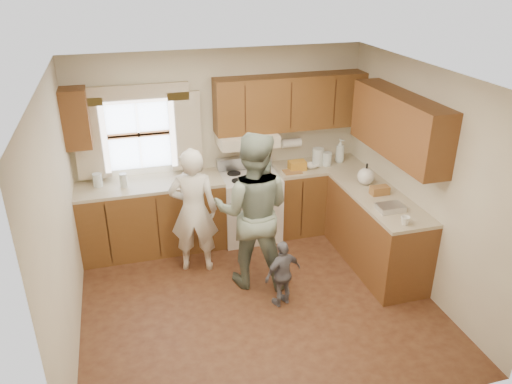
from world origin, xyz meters
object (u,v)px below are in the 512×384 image
object	(u,v)px
stove	(249,205)
child	(283,273)
woman_left	(194,211)
woman_right	(253,211)

from	to	relation	value
stove	child	xyz separation A→B (m)	(-0.05, -1.56, -0.07)
stove	woman_left	xyz separation A→B (m)	(-0.84, -0.59, 0.32)
woman_left	child	distance (m)	1.32
stove	child	size ratio (longest dim) A/B	1.36
woman_right	child	distance (m)	0.77
child	woman_right	bearing A→B (deg)	-88.63
woman_left	woman_right	world-z (taller)	woman_right
stove	woman_left	size ratio (longest dim) A/B	0.68
woman_right	child	xyz separation A→B (m)	(0.19, -0.52, -0.53)
woman_right	child	bearing A→B (deg)	131.39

